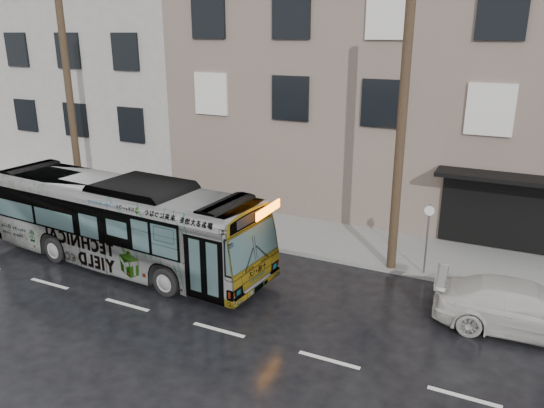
{
  "coord_description": "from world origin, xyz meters",
  "views": [
    {
      "loc": [
        10.08,
        -13.29,
        7.76
      ],
      "look_at": [
        2.39,
        2.5,
        2.05
      ],
      "focal_mm": 35.0,
      "sensor_mm": 36.0,
      "label": 1
    }
  ],
  "objects_px": {
    "utility_pole_rear": "(71,109)",
    "bus": "(122,222)",
    "sign_post": "(427,239)",
    "utility_pole_front": "(401,136)",
    "white_sedan": "(524,309)"
  },
  "relations": [
    {
      "from": "utility_pole_front",
      "to": "white_sedan",
      "type": "height_order",
      "value": "utility_pole_front"
    },
    {
      "from": "utility_pole_front",
      "to": "utility_pole_rear",
      "type": "distance_m",
      "value": 14.0
    },
    {
      "from": "utility_pole_rear",
      "to": "bus",
      "type": "distance_m",
      "value": 7.11
    },
    {
      "from": "utility_pole_rear",
      "to": "sign_post",
      "type": "height_order",
      "value": "utility_pole_rear"
    },
    {
      "from": "white_sedan",
      "to": "utility_pole_front",
      "type": "bearing_deg",
      "value": 57.01
    },
    {
      "from": "utility_pole_rear",
      "to": "sign_post",
      "type": "relative_size",
      "value": 3.75
    },
    {
      "from": "sign_post",
      "to": "white_sedan",
      "type": "xyz_separation_m",
      "value": [
        3.03,
        -2.22,
        -0.67
      ]
    },
    {
      "from": "bus",
      "to": "white_sedan",
      "type": "bearing_deg",
      "value": -80.52
    },
    {
      "from": "utility_pole_front",
      "to": "bus",
      "type": "relative_size",
      "value": 0.81
    },
    {
      "from": "utility_pole_front",
      "to": "white_sedan",
      "type": "relative_size",
      "value": 1.92
    },
    {
      "from": "bus",
      "to": "white_sedan",
      "type": "relative_size",
      "value": 2.36
    },
    {
      "from": "bus",
      "to": "utility_pole_front",
      "type": "bearing_deg",
      "value": -64.18
    },
    {
      "from": "utility_pole_rear",
      "to": "bus",
      "type": "xyz_separation_m",
      "value": [
        5.4,
        -3.43,
        -3.1
      ]
    },
    {
      "from": "utility_pole_rear",
      "to": "sign_post",
      "type": "distance_m",
      "value": 15.46
    },
    {
      "from": "sign_post",
      "to": "utility_pole_rear",
      "type": "bearing_deg",
      "value": 180.0
    }
  ]
}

